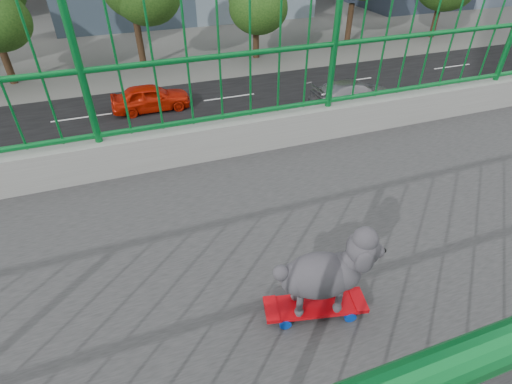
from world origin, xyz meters
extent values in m
cube|color=black|center=(-13.00, 0.00, 0.01)|extent=(18.00, 90.00, 0.02)
cylinder|color=black|center=(-25.80, -4.00, 1.36)|extent=(0.44, 0.44, 2.73)
cylinder|color=black|center=(-26.20, 4.00, 1.43)|extent=(0.44, 0.44, 2.87)
cylinder|color=black|center=(-25.60, 12.00, 1.33)|extent=(0.44, 0.44, 2.66)
cylinder|color=black|center=(-26.30, 20.00, 1.50)|extent=(0.44, 0.44, 3.01)
cylinder|color=black|center=(-25.90, 28.00, 1.38)|extent=(0.44, 0.44, 2.77)
cube|color=red|center=(0.41, 2.98, 7.06)|extent=(0.27, 0.56, 0.02)
cube|color=#99999E|center=(0.37, 2.81, 7.04)|extent=(0.10, 0.06, 0.02)
cylinder|color=#0834B3|center=(0.30, 2.83, 7.03)|extent=(0.04, 0.07, 0.06)
sphere|color=yellow|center=(0.30, 2.83, 7.03)|extent=(0.03, 0.03, 0.03)
cylinder|color=#0834B3|center=(0.44, 2.80, 7.03)|extent=(0.04, 0.07, 0.06)
sphere|color=yellow|center=(0.44, 2.80, 7.03)|extent=(0.03, 0.03, 0.03)
cube|color=#99999E|center=(0.44, 3.15, 7.04)|extent=(0.10, 0.06, 0.02)
cylinder|color=#0834B3|center=(0.38, 3.17, 7.03)|extent=(0.04, 0.07, 0.06)
sphere|color=yellow|center=(0.38, 3.17, 7.03)|extent=(0.03, 0.03, 0.03)
cylinder|color=#0834B3|center=(0.51, 3.14, 7.03)|extent=(0.04, 0.07, 0.06)
sphere|color=yellow|center=(0.51, 3.14, 7.03)|extent=(0.03, 0.03, 0.03)
ellipsoid|color=#353137|center=(0.41, 2.98, 7.29)|extent=(0.30, 0.40, 0.24)
sphere|color=#353137|center=(0.45, 3.18, 7.45)|extent=(0.16, 0.16, 0.16)
sphere|color=black|center=(0.47, 3.28, 7.43)|extent=(0.03, 0.03, 0.03)
sphere|color=#353137|center=(0.36, 2.79, 7.34)|extent=(0.08, 0.08, 0.08)
cylinder|color=#353137|center=(0.38, 3.09, 7.15)|extent=(0.03, 0.03, 0.15)
cylinder|color=#353137|center=(0.48, 3.07, 7.15)|extent=(0.03, 0.03, 0.15)
cylinder|color=#353137|center=(0.33, 2.90, 7.15)|extent=(0.03, 0.03, 0.15)
cylinder|color=#353137|center=(0.43, 2.87, 7.15)|extent=(0.03, 0.03, 0.15)
imported|color=black|center=(-6.00, 12.74, 0.79)|extent=(1.86, 4.63, 1.58)
imported|color=gray|center=(-12.40, 10.98, 0.80)|extent=(2.65, 5.75, 1.60)
imported|color=gray|center=(-15.60, 13.99, 0.71)|extent=(1.98, 4.88, 1.42)
imported|color=red|center=(-18.80, 3.61, 0.69)|extent=(1.64, 4.07, 1.39)
imported|color=black|center=(-6.00, 7.68, 0.73)|extent=(1.55, 4.46, 1.47)
camera|label=1|loc=(1.53, 2.25, 8.76)|focal=27.21mm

